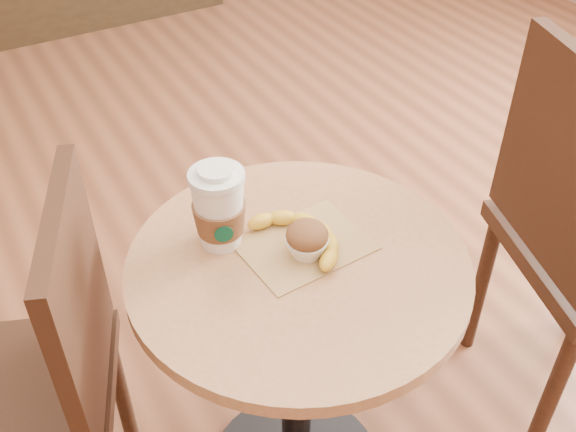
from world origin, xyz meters
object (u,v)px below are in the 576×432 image
object	(u,v)px
chair_left	(38,382)
muffin	(307,240)
banana	(301,237)
cafe_table	(297,341)
coffee_cup	(219,210)

from	to	relation	value
chair_left	muffin	size ratio (longest dim) A/B	11.41
chair_left	banana	distance (m)	0.60
cafe_table	chair_left	size ratio (longest dim) A/B	0.80
coffee_cup	muffin	xyz separation A→B (m)	(0.12, -0.12, -0.04)
chair_left	muffin	xyz separation A→B (m)	(0.53, -0.16, 0.27)
cafe_table	muffin	size ratio (longest dim) A/B	9.08
muffin	coffee_cup	bearing A→B (deg)	136.96
chair_left	coffee_cup	size ratio (longest dim) A/B	5.39
cafe_table	muffin	distance (m)	0.27
cafe_table	coffee_cup	size ratio (longest dim) A/B	4.28
coffee_cup	banana	size ratio (longest dim) A/B	0.80
chair_left	muffin	distance (m)	0.61
muffin	banana	bearing A→B (deg)	79.41
coffee_cup	muffin	size ratio (longest dim) A/B	2.12
cafe_table	banana	size ratio (longest dim) A/B	3.41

